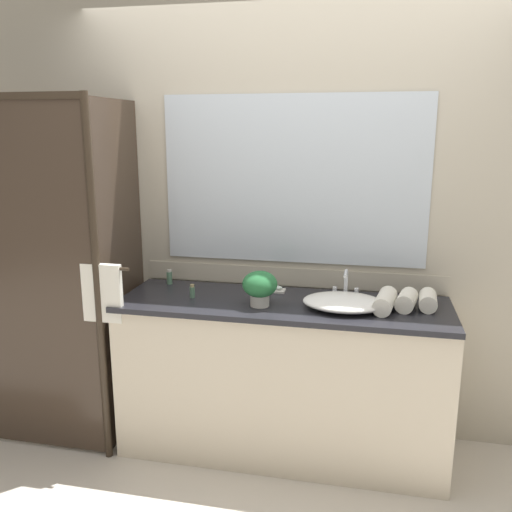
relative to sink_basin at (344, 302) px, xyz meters
name	(u,v)px	position (x,y,z in m)	size (l,w,h in m)	color
ground_plane	(281,449)	(-0.33, 0.04, -0.93)	(8.00, 8.00, 0.00)	beige
wall_back_with_mirror	(293,218)	(-0.33, 0.39, 0.37)	(4.40, 0.06, 2.60)	#B2A893
vanity_cabinet	(282,377)	(-0.33, 0.05, -0.48)	(1.80, 0.58, 0.90)	beige
shower_enclosure	(51,276)	(-1.60, -0.15, 0.09)	(1.20, 0.59, 2.00)	#2D2319
sink_basin	(344,302)	(0.00, 0.00, 0.00)	(0.43, 0.32, 0.07)	white
faucet	(346,289)	(0.00, 0.18, 0.02)	(0.17, 0.15, 0.16)	silver
potted_plant	(260,286)	(-0.44, -0.05, 0.08)	(0.19, 0.19, 0.19)	beige
soap_dish	(276,289)	(-0.40, 0.22, -0.02)	(0.10, 0.07, 0.04)	silver
amenity_bottle_lotion	(192,291)	(-0.84, 0.01, 0.00)	(0.03, 0.03, 0.08)	#4C7056
amenity_bottle_shampoo	(169,277)	(-1.06, 0.24, 0.01)	(0.03, 0.03, 0.09)	#4C7056
rolled_towel_near_edge	(428,300)	(0.43, 0.09, 0.01)	(0.09, 0.09, 0.19)	silver
rolled_towel_middle	(407,300)	(0.32, 0.06, 0.01)	(0.10, 0.10, 0.19)	silver
rolled_towel_far_edge	(385,301)	(0.21, 0.02, 0.01)	(0.10, 0.10, 0.25)	silver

